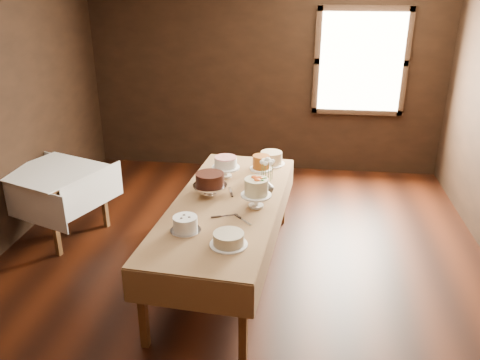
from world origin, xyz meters
name	(u,v)px	position (x,y,z in m)	size (l,w,h in m)	color
floor	(237,279)	(0.00, 0.00, 0.00)	(5.00, 6.00, 0.01)	black
wall_back	(265,74)	(0.00, 3.00, 1.40)	(5.00, 0.02, 2.80)	black
window	(361,62)	(1.30, 2.94, 1.60)	(1.10, 0.05, 1.30)	#FFEABF
display_table	(227,207)	(-0.11, 0.11, 0.71)	(1.16, 2.53, 0.76)	#4F3118
side_table	(53,178)	(-2.10, 0.67, 0.66)	(1.15, 1.15, 0.75)	#4F3118
cake_speckled	(271,158)	(0.23, 1.14, 0.83)	(0.30, 0.30, 0.14)	white
cake_lattice	(226,168)	(-0.21, 0.72, 0.86)	(0.31, 0.31, 0.22)	white
cake_caramel	(261,169)	(0.15, 0.70, 0.88)	(0.23, 0.23, 0.26)	white
cake_chocolate	(210,185)	(-0.29, 0.24, 0.87)	(0.34, 0.34, 0.24)	silver
cake_flowers	(256,194)	(0.17, 0.05, 0.88)	(0.28, 0.28, 0.28)	white
cake_swirl	(185,225)	(-0.36, -0.48, 0.82)	(0.28, 0.28, 0.13)	silver
cake_cream	(229,240)	(0.02, -0.66, 0.81)	(0.32, 0.32, 0.10)	white
cake_server_a	(229,215)	(-0.05, -0.16, 0.77)	(0.24, 0.03, 0.01)	silver
cake_server_b	(246,222)	(0.11, -0.26, 0.77)	(0.24, 0.03, 0.01)	silver
cake_server_c	(230,190)	(-0.12, 0.38, 0.77)	(0.24, 0.03, 0.01)	silver
cake_server_d	(260,190)	(0.17, 0.40, 0.77)	(0.24, 0.03, 0.01)	silver
flower_vase	(267,187)	(0.24, 0.35, 0.83)	(0.14, 0.14, 0.14)	#2D2823
flower_bouquet	(267,168)	(0.24, 0.35, 1.03)	(0.14, 0.14, 0.20)	white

